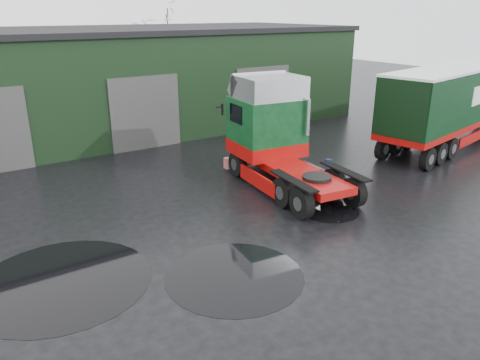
% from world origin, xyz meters
% --- Properties ---
extents(ground, '(100.00, 100.00, 0.00)m').
position_xyz_m(ground, '(0.00, 0.00, 0.00)').
color(ground, black).
extents(warehouse, '(32.40, 12.40, 6.30)m').
position_xyz_m(warehouse, '(2.00, 20.00, 3.16)').
color(warehouse, black).
rests_on(warehouse, ground).
extents(hero_tractor, '(4.06, 7.89, 4.70)m').
position_xyz_m(hero_tractor, '(4.50, 4.41, 2.35)').
color(hero_tractor, '#0C3A19').
rests_on(hero_tractor, ground).
extents(lorry_right, '(17.32, 5.99, 4.49)m').
position_xyz_m(lorry_right, '(17.00, 5.00, 2.24)').
color(lorry_right, silver).
rests_on(lorry_right, ground).
extents(wash_bucket, '(0.39, 0.39, 0.29)m').
position_xyz_m(wash_bucket, '(8.32, 6.06, 0.14)').
color(wash_bucket, '#07209B').
rests_on(wash_bucket, ground).
extents(tree_back_b, '(4.40, 4.40, 7.50)m').
position_xyz_m(tree_back_b, '(10.00, 30.00, 3.75)').
color(tree_back_b, black).
rests_on(tree_back_b, ground).
extents(puddle_0, '(4.10, 4.10, 0.01)m').
position_xyz_m(puddle_0, '(-1.33, -0.10, 0.00)').
color(puddle_0, black).
rests_on(puddle_0, ground).
extents(puddle_1, '(2.30, 2.30, 0.01)m').
position_xyz_m(puddle_1, '(4.30, 1.82, 0.00)').
color(puddle_1, black).
rests_on(puddle_1, ground).
extents(puddle_2, '(5.10, 5.10, 0.01)m').
position_xyz_m(puddle_2, '(-5.61, 2.40, 0.00)').
color(puddle_2, black).
rests_on(puddle_2, ground).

